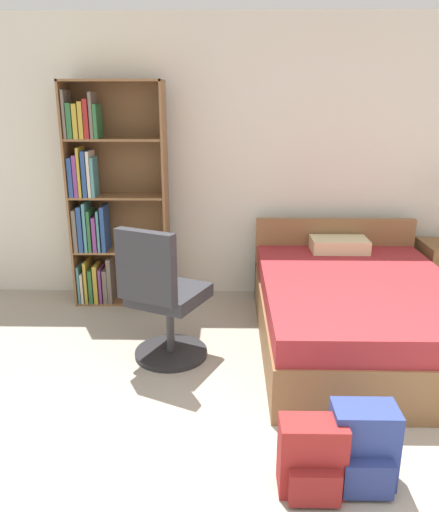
# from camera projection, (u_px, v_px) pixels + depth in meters

# --- Properties ---
(wall_back) EXTENTS (9.00, 0.06, 2.60)m
(wall_back) POSITION_uv_depth(u_px,v_px,m) (272.00, 162.00, 4.70)
(wall_back) COLOR silver
(wall_back) RESTS_ON ground_plane
(bookshelf) EXTENTS (0.87, 0.32, 2.02)m
(bookshelf) POSITION_uv_depth(u_px,v_px,m) (105.00, 201.00, 4.55)
(bookshelf) COLOR brown
(bookshelf) RESTS_ON ground_plane
(bed) EXTENTS (1.47, 2.04, 0.80)m
(bed) POSITION_uv_depth(u_px,v_px,m) (355.00, 310.00, 3.90)
(bed) COLOR brown
(bed) RESTS_ON ground_plane
(office_chair) EXTENTS (0.66, 0.70, 1.04)m
(office_chair) POSITION_uv_depth(u_px,v_px,m) (163.00, 301.00, 3.57)
(office_chair) COLOR #232326
(office_chair) RESTS_ON ground_plane
(backpack_red) EXTENTS (0.32, 0.24, 0.38)m
(backpack_red) POSITION_uv_depth(u_px,v_px,m) (312.00, 459.00, 2.42)
(backpack_red) COLOR maroon
(backpack_red) RESTS_ON ground_plane
(backpack_blue) EXTENTS (0.32, 0.27, 0.42)m
(backpack_blue) POSITION_uv_depth(u_px,v_px,m) (363.00, 448.00, 2.48)
(backpack_blue) COLOR navy
(backpack_blue) RESTS_ON ground_plane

